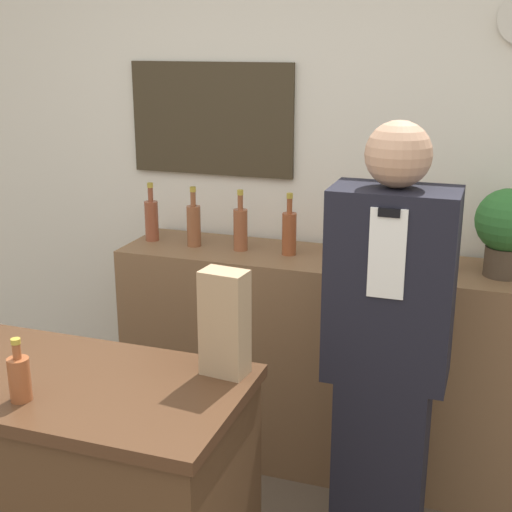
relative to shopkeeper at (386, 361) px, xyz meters
name	(u,v)px	position (x,y,z in m)	size (l,w,h in m)	color
back_wall	(309,168)	(-0.53, 0.88, 0.51)	(5.20, 0.09, 2.70)	silver
back_shelf	(328,363)	(-0.35, 0.60, -0.33)	(1.91, 0.44, 1.01)	brown
display_counter	(56,504)	(-0.96, -0.65, -0.37)	(1.27, 0.59, 0.94)	#4C331E
shopkeeper	(386,361)	(0.00, 0.00, 0.00)	(0.42, 0.27, 1.68)	black
potted_plant	(507,227)	(0.36, 0.59, 0.38)	(0.26, 0.26, 0.36)	#4C3D2D
paper_bag	(225,323)	(-0.43, -0.46, 0.26)	(0.15, 0.10, 0.33)	tan
counter_bottle_2	(19,377)	(-0.92, -0.81, 0.17)	(0.06, 0.06, 0.19)	brown
shelf_bottle_0	(152,219)	(-1.22, 0.61, 0.27)	(0.06, 0.06, 0.28)	brown
shelf_bottle_1	(194,224)	(-1.00, 0.58, 0.27)	(0.06, 0.06, 0.28)	brown
shelf_bottle_2	(240,228)	(-0.77, 0.59, 0.27)	(0.06, 0.06, 0.28)	brown
shelf_bottle_3	(289,232)	(-0.54, 0.60, 0.27)	(0.06, 0.06, 0.28)	brown
shelf_bottle_4	(339,237)	(-0.31, 0.59, 0.27)	(0.06, 0.06, 0.28)	brown
shelf_bottle_5	(393,240)	(-0.08, 0.60, 0.27)	(0.06, 0.06, 0.28)	brown
shelf_bottle_6	(448,246)	(0.14, 0.59, 0.27)	(0.06, 0.06, 0.28)	brown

